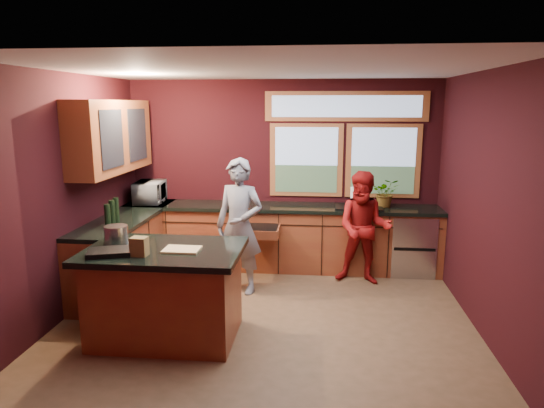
% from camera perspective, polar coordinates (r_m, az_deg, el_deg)
% --- Properties ---
extents(floor, '(4.50, 4.50, 0.00)m').
position_cam_1_polar(floor, '(5.61, -0.56, -13.12)').
color(floor, brown).
rests_on(floor, ground).
extents(room_shell, '(4.52, 4.02, 2.71)m').
position_cam_1_polar(room_shell, '(5.53, -6.40, 5.87)').
color(room_shell, black).
rests_on(room_shell, ground).
extents(back_counter, '(4.50, 0.64, 0.93)m').
position_cam_1_polar(back_counter, '(7.02, 2.61, -3.92)').
color(back_counter, maroon).
rests_on(back_counter, floor).
extents(left_counter, '(0.64, 2.30, 0.93)m').
position_cam_1_polar(left_counter, '(6.69, -16.61, -5.18)').
color(left_counter, maroon).
rests_on(left_counter, floor).
extents(island, '(1.55, 1.05, 0.95)m').
position_cam_1_polar(island, '(5.10, -12.39, -10.15)').
color(island, maroon).
rests_on(island, floor).
extents(person_grey, '(0.71, 0.57, 1.71)m').
position_cam_1_polar(person_grey, '(6.07, -3.84, -2.63)').
color(person_grey, slate).
rests_on(person_grey, floor).
extents(person_red, '(0.81, 0.68, 1.50)m').
position_cam_1_polar(person_red, '(6.49, 10.77, -2.80)').
color(person_red, maroon).
rests_on(person_red, floor).
extents(microwave, '(0.44, 0.60, 0.31)m').
position_cam_1_polar(microwave, '(7.31, -14.17, 1.36)').
color(microwave, '#999999').
rests_on(microwave, left_counter).
extents(potted_plant, '(0.36, 0.31, 0.40)m').
position_cam_1_polar(potted_plant, '(6.97, 13.22, 1.29)').
color(potted_plant, '#999999').
rests_on(potted_plant, back_counter).
extents(paper_towel, '(0.12, 0.12, 0.28)m').
position_cam_1_polar(paper_towel, '(6.89, 9.69, 0.80)').
color(paper_towel, white).
rests_on(paper_towel, back_counter).
extents(cutting_board, '(0.35, 0.25, 0.02)m').
position_cam_1_polar(cutting_board, '(4.84, -10.56, -5.29)').
color(cutting_board, tan).
rests_on(cutting_board, island).
extents(stock_pot, '(0.24, 0.24, 0.18)m').
position_cam_1_polar(stock_pot, '(5.25, -17.86, -3.41)').
color(stock_pot, '#AFAFB4').
rests_on(stock_pot, island).
extents(paper_bag, '(0.16, 0.13, 0.18)m').
position_cam_1_polar(paper_bag, '(4.75, -15.34, -4.85)').
color(paper_bag, brown).
rests_on(paper_bag, island).
extents(black_tray, '(0.47, 0.39, 0.05)m').
position_cam_1_polar(black_tray, '(4.88, -18.60, -5.39)').
color(black_tray, black).
rests_on(black_tray, island).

